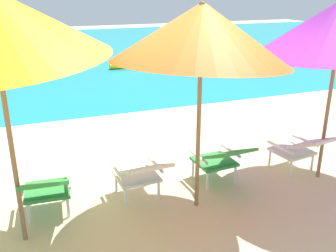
{
  "coord_description": "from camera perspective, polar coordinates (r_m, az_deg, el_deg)",
  "views": [
    {
      "loc": [
        -1.77,
        -3.98,
        2.56
      ],
      "look_at": [
        0.0,
        0.64,
        0.75
      ],
      "focal_mm": 40.52,
      "sensor_mm": 36.0,
      "label": 1
    }
  ],
  "objects": [
    {
      "name": "ground_plane",
      "position": [
        8.57,
        -8.09,
        2.5
      ],
      "size": [
        40.0,
        40.0,
        0.0
      ],
      "primitive_type": "plane",
      "color": "beige"
    },
    {
      "name": "ocean_band",
      "position": [
        16.92,
        -15.0,
        10.73
      ],
      "size": [
        40.0,
        18.0,
        0.01
      ],
      "primitive_type": "cube",
      "color": "teal",
      "rests_on": "ground_plane"
    },
    {
      "name": "swim_buoy",
      "position": [
        13.04,
        -5.3,
        9.12
      ],
      "size": [
        1.6,
        0.18,
        0.18
      ],
      "primitive_type": "cylinder",
      "rotation": [
        0.0,
        1.57,
        0.0
      ],
      "color": "yellow",
      "rests_on": "ocean_band"
    },
    {
      "name": "lounge_chair_far_left",
      "position": [
        4.61,
        -17.86,
        -8.87
      ],
      "size": [
        0.6,
        0.91,
        0.68
      ],
      "color": "#338E3D",
      "rests_on": "ground_plane"
    },
    {
      "name": "lounge_chair_near_left",
      "position": [
        4.73,
        -4.09,
        -7.09
      ],
      "size": [
        0.57,
        0.9,
        0.68
      ],
      "color": "silver",
      "rests_on": "ground_plane"
    },
    {
      "name": "lounge_chair_near_right",
      "position": [
        5.16,
        7.99,
        -4.81
      ],
      "size": [
        0.58,
        0.9,
        0.68
      ],
      "color": "#338E3D",
      "rests_on": "ground_plane"
    },
    {
      "name": "lounge_chair_far_right",
      "position": [
        5.77,
        19.5,
        -3.08
      ],
      "size": [
        0.65,
        0.94,
        0.68
      ],
      "color": "silver",
      "rests_on": "ground_plane"
    },
    {
      "name": "beach_umbrella_center",
      "position": [
        4.16,
        5.04,
        13.73
      ],
      "size": [
        2.82,
        2.81,
        2.51
      ],
      "color": "olive",
      "rests_on": "ground_plane"
    }
  ]
}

